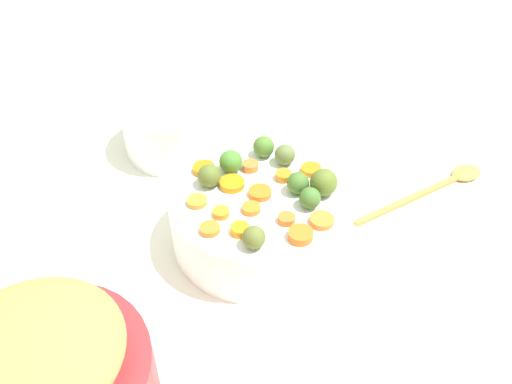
{
  "coord_description": "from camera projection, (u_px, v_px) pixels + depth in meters",
  "views": [
    {
      "loc": [
        -0.6,
        0.14,
        0.62
      ],
      "look_at": [
        -0.03,
        0.02,
        0.12
      ],
      "focal_mm": 36.39,
      "sensor_mm": 36.0,
      "label": 1
    }
  ],
  "objects": [
    {
      "name": "tabletop",
      "position": [
        263.0,
        232.0,
        0.86
      ],
      "size": [
        2.4,
        2.4,
        0.02
      ],
      "primitive_type": "cube",
      "color": "white",
      "rests_on": "ground"
    },
    {
      "name": "serving_bowl_carrots",
      "position": [
        256.0,
        219.0,
        0.8
      ],
      "size": [
        0.26,
        0.26,
        0.09
      ],
      "primitive_type": "cylinder",
      "color": "white",
      "rests_on": "tabletop"
    },
    {
      "name": "stuffing_mound",
      "position": [
        31.0,
        352.0,
        0.5
      ],
      "size": [
        0.18,
        0.18,
        0.06
      ],
      "primitive_type": "ellipsoid",
      "color": "tan",
      "rests_on": "metal_pot"
    },
    {
      "name": "carrot_slice_0",
      "position": [
        251.0,
        208.0,
        0.75
      ],
      "size": [
        0.04,
        0.04,
        0.01
      ],
      "primitive_type": "cylinder",
      "rotation": [
        0.0,
        0.0,
        5.34
      ],
      "color": "orange",
      "rests_on": "serving_bowl_carrots"
    },
    {
      "name": "carrot_slice_1",
      "position": [
        250.0,
        166.0,
        0.82
      ],
      "size": [
        0.03,
        0.03,
        0.01
      ],
      "primitive_type": "cylinder",
      "rotation": [
        0.0,
        0.0,
        4.23
      ],
      "color": "orange",
      "rests_on": "serving_bowl_carrots"
    },
    {
      "name": "carrot_slice_2",
      "position": [
        204.0,
        169.0,
        0.82
      ],
      "size": [
        0.05,
        0.05,
        0.01
      ],
      "primitive_type": "cylinder",
      "rotation": [
        0.0,
        0.0,
        1.9
      ],
      "color": "orange",
      "rests_on": "serving_bowl_carrots"
    },
    {
      "name": "carrot_slice_3",
      "position": [
        240.0,
        229.0,
        0.71
      ],
      "size": [
        0.03,
        0.03,
        0.01
      ],
      "primitive_type": "cylinder",
      "rotation": [
        0.0,
        0.0,
        4.35
      ],
      "color": "orange",
      "rests_on": "serving_bowl_carrots"
    },
    {
      "name": "carrot_slice_4",
      "position": [
        232.0,
        184.0,
        0.79
      ],
      "size": [
        0.05,
        0.05,
        0.01
      ],
      "primitive_type": "cylinder",
      "rotation": [
        0.0,
        0.0,
        2.27
      ],
      "color": "orange",
      "rests_on": "serving_bowl_carrots"
    },
    {
      "name": "carrot_slice_5",
      "position": [
        284.0,
        176.0,
        0.8
      ],
      "size": [
        0.03,
        0.03,
        0.01
      ],
      "primitive_type": "cylinder",
      "rotation": [
        0.0,
        0.0,
        4.49
      ],
      "color": "orange",
      "rests_on": "serving_bowl_carrots"
    },
    {
      "name": "carrot_slice_6",
      "position": [
        287.0,
        219.0,
        0.73
      ],
      "size": [
        0.03,
        0.03,
        0.01
      ],
      "primitive_type": "cylinder",
      "rotation": [
        0.0,
        0.0,
        5.06
      ],
      "color": "orange",
      "rests_on": "serving_bowl_carrots"
    },
    {
      "name": "carrot_slice_7",
      "position": [
        311.0,
        169.0,
        0.82
      ],
      "size": [
        0.05,
        0.05,
        0.01
      ],
      "primitive_type": "cylinder",
      "rotation": [
        0.0,
        0.0,
        5.63
      ],
      "color": "orange",
      "rests_on": "serving_bowl_carrots"
    },
    {
      "name": "carrot_slice_8",
      "position": [
        260.0,
        193.0,
        0.77
      ],
      "size": [
        0.05,
        0.05,
        0.01
      ],
      "primitive_type": "cylinder",
      "rotation": [
        0.0,
        0.0,
        2.66
      ],
      "color": "orange",
      "rests_on": "serving_bowl_carrots"
    },
    {
      "name": "carrot_slice_9",
      "position": [
        322.0,
        220.0,
        0.73
      ],
      "size": [
        0.05,
        0.05,
        0.01
      ],
      "primitive_type": "cylinder",
      "rotation": [
        0.0,
        0.0,
        4.33
      ],
      "color": "orange",
      "rests_on": "serving_bowl_carrots"
    },
    {
      "name": "carrot_slice_10",
      "position": [
        301.0,
        235.0,
        0.7
      ],
      "size": [
        0.05,
        0.05,
        0.01
      ],
      "primitive_type": "cylinder",
      "rotation": [
        0.0,
        0.0,
        5.88
      ],
      "color": "orange",
      "rests_on": "serving_bowl_carrots"
    },
    {
      "name": "carrot_slice_11",
      "position": [
        197.0,
        201.0,
        0.76
      ],
      "size": [
        0.04,
        0.04,
        0.01
      ],
      "primitive_type": "cylinder",
      "rotation": [
        0.0,
        0.0,
        4.93
      ],
      "color": "orange",
      "rests_on": "serving_bowl_carrots"
    },
    {
      "name": "carrot_slice_12",
      "position": [
        210.0,
        229.0,
        0.72
      ],
      "size": [
        0.03,
        0.03,
        0.01
      ],
      "primitive_type": "cylinder",
      "rotation": [
        0.0,
        0.0,
        0.04
      ],
      "color": "orange",
      "rests_on": "serving_bowl_carrots"
    },
    {
      "name": "carrot_slice_13",
      "position": [
        221.0,
        213.0,
        0.74
      ],
      "size": [
        0.03,
        0.03,
        0.01
      ],
      "primitive_type": "cylinder",
      "rotation": [
        0.0,
        0.0,
        5.74
      ],
      "color": "orange",
      "rests_on": "serving_bowl_carrots"
    },
    {
      "name": "brussels_sprout_0",
      "position": [
        285.0,
        155.0,
        0.83
      ],
      "size": [
        0.03,
        0.03,
        0.03
      ],
      "primitive_type": "sphere",
      "color": "#5D743B",
      "rests_on": "serving_bowl_carrots"
    },
    {
      "name": "brussels_sprout_1",
      "position": [
        254.0,
        237.0,
        0.69
      ],
      "size": [
        0.03,
        0.03,
        0.03
      ],
      "primitive_type": "sphere",
      "color": "#5D6D2E",
      "rests_on": "serving_bowl_carrots"
    },
    {
      "name": "brussels_sprout_2",
      "position": [
        310.0,
        198.0,
        0.75
      ],
      "size": [
        0.03,
        0.03,
        0.03
      ],
      "primitive_type": "sphere",
      "color": "#42712D",
      "rests_on": "serving_bowl_carrots"
    },
    {
      "name": "brussels_sprout_3",
      "position": [
        324.0,
        182.0,
        0.77
      ],
      "size": [
        0.04,
        0.04,
        0.04
      ],
      "primitive_type": "sphere",
      "color": "#596E28",
      "rests_on": "serving_bowl_carrots"
    },
    {
      "name": "brussels_sprout_4",
      "position": [
        231.0,
        162.0,
        0.81
      ],
      "size": [
        0.04,
        0.04,
        0.04
      ],
      "primitive_type": "sphere",
      "color": "#48852F",
      "rests_on": "serving_bowl_carrots"
    },
    {
      "name": "brussels_sprout_5",
      "position": [
        209.0,
        176.0,
        0.78
      ],
      "size": [
        0.04,
        0.04,
        0.04
      ],
      "primitive_type": "sphere",
      "color": "#566C2A",
      "rests_on": "serving_bowl_carrots"
    },
    {
      "name": "brussels_sprout_6",
      "position": [
        298.0,
        183.0,
        0.77
      ],
      "size": [
        0.03,
        0.03,
        0.03
      ],
      "primitive_type": "sphere",
      "color": "#45722C",
      "rests_on": "serving_bowl_carrots"
    },
    {
      "name": "brussels_sprout_7",
      "position": [
        264.0,
        147.0,
        0.84
      ],
      "size": [
        0.04,
        0.04,
        0.04
      ],
      "primitive_type": "sphere",
      "color": "#4C7B2D",
      "rests_on": "serving_bowl_carrots"
    },
    {
      "name": "wooden_spoon",
      "position": [
        444.0,
        183.0,
        0.93
      ],
      "size": [
        0.12,
        0.28,
        0.01
      ],
      "color": "#BA8A44",
      "rests_on": "tabletop"
    },
    {
      "name": "casserole_dish",
      "position": [
        176.0,
        126.0,
        1.0
      ],
      "size": [
        0.2,
        0.2,
        0.1
      ],
      "primitive_type": "cylinder",
      "color": "white",
      "rests_on": "tabletop"
    }
  ]
}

